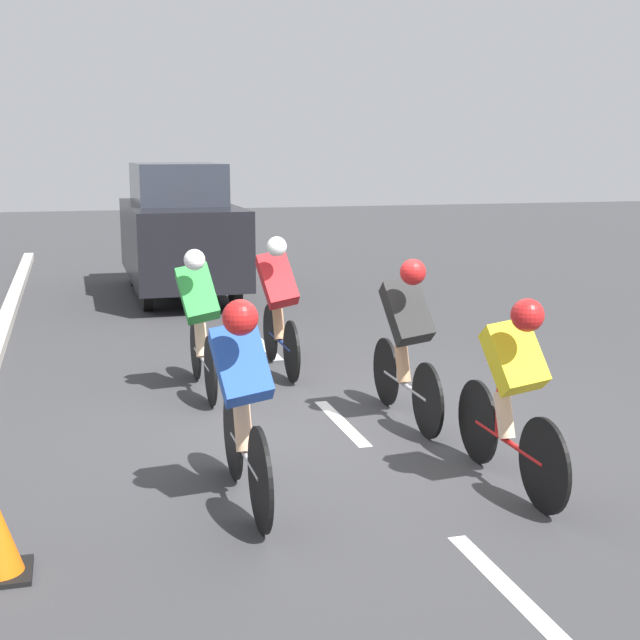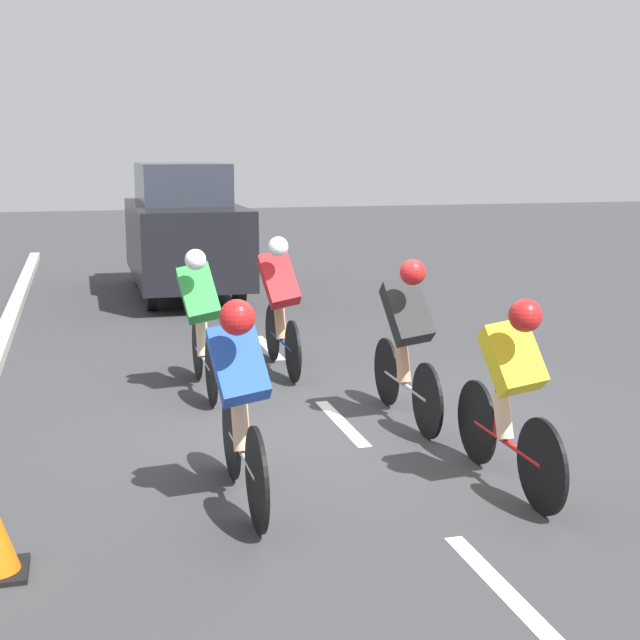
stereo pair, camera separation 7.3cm
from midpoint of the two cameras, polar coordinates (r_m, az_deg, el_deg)
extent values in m
plane|color=#38383A|center=(7.93, 1.39, -6.86)|extent=(60.00, 60.00, 0.00)
cube|color=white|center=(5.29, 11.55, -16.46)|extent=(0.12, 1.40, 0.01)
cube|color=white|center=(8.05, 1.11, -6.56)|extent=(0.12, 1.40, 0.01)
cube|color=white|center=(11.05, -3.66, -1.77)|extent=(0.12, 1.40, 0.01)
cylinder|color=black|center=(10.34, -3.40, -0.80)|extent=(0.03, 0.66, 0.66)
cylinder|color=black|center=(9.36, -2.06, -2.03)|extent=(0.03, 0.66, 0.66)
cylinder|color=navy|center=(9.85, -2.76, -1.38)|extent=(0.04, 1.04, 0.04)
cylinder|color=navy|center=(9.98, -3.01, 0.01)|extent=(0.04, 0.04, 0.42)
cylinder|color=green|center=(9.88, -2.83, -0.76)|extent=(0.07, 0.07, 0.16)
cylinder|color=tan|center=(9.89, -2.87, -0.27)|extent=(0.12, 0.23, 0.36)
cube|color=red|center=(9.62, -2.97, 2.60)|extent=(0.42, 0.50, 0.64)
sphere|color=white|center=(9.34, -3.01, 4.71)|extent=(0.21, 0.21, 0.21)
cylinder|color=black|center=(9.58, -8.18, -1.79)|extent=(0.03, 0.67, 0.67)
cylinder|color=black|center=(8.57, -7.26, -3.26)|extent=(0.03, 0.67, 0.67)
cylinder|color=#B7B7BC|center=(9.07, -7.75, -2.48)|extent=(0.04, 1.04, 0.04)
cylinder|color=#B7B7BC|center=(9.20, -7.94, -0.96)|extent=(0.04, 0.04, 0.42)
cylinder|color=yellow|center=(9.10, -7.81, -1.80)|extent=(0.07, 0.07, 0.16)
cylinder|color=beige|center=(9.11, -7.85, -1.27)|extent=(0.12, 0.23, 0.36)
cube|color=green|center=(8.84, -8.09, 1.70)|extent=(0.42, 0.48, 0.61)
sphere|color=white|center=(8.56, -8.28, 3.83)|extent=(0.21, 0.21, 0.21)
cylinder|color=black|center=(6.69, -5.91, -7.23)|extent=(0.03, 0.69, 0.69)
cylinder|color=black|center=(5.77, -4.22, -10.17)|extent=(0.03, 0.69, 0.69)
cylinder|color=#B7B7BC|center=(6.23, -5.13, -8.59)|extent=(0.04, 0.98, 0.04)
cylinder|color=#B7B7BC|center=(6.32, -5.45, -6.29)|extent=(0.04, 0.04, 0.42)
cylinder|color=white|center=(6.24, -5.23, -7.58)|extent=(0.07, 0.07, 0.16)
cylinder|color=#DBAD84|center=(6.24, -5.28, -6.81)|extent=(0.12, 0.23, 0.36)
cube|color=blue|center=(5.93, -5.44, -2.81)|extent=(0.40, 0.46, 0.57)
sphere|color=red|center=(5.64, -5.50, 0.16)|extent=(0.23, 0.23, 0.23)
cylinder|color=black|center=(8.55, 3.99, -3.31)|extent=(0.03, 0.65, 0.65)
cylinder|color=black|center=(7.61, 6.62, -5.14)|extent=(0.03, 0.65, 0.65)
cylinder|color=#B7B7BC|center=(8.08, 5.23, -4.17)|extent=(0.04, 1.04, 0.04)
cylinder|color=#B7B7BC|center=(8.19, 4.80, -2.44)|extent=(0.04, 0.04, 0.42)
cylinder|color=#1999D8|center=(8.10, 5.11, -3.40)|extent=(0.07, 0.07, 0.16)
cylinder|color=tan|center=(8.11, 5.05, -2.81)|extent=(0.12, 0.23, 0.36)
cube|color=black|center=(7.82, 5.32, 0.56)|extent=(0.39, 0.48, 0.61)
sphere|color=red|center=(7.55, 5.69, 3.07)|extent=(0.22, 0.22, 0.22)
cylinder|color=black|center=(7.08, 9.76, -6.42)|extent=(0.03, 0.66, 0.66)
cylinder|color=black|center=(6.22, 13.82, -9.04)|extent=(0.03, 0.66, 0.66)
cylinder|color=red|center=(6.65, 11.65, -7.65)|extent=(0.04, 1.02, 0.04)
cylinder|color=red|center=(6.74, 11.02, -5.51)|extent=(0.04, 0.04, 0.42)
cylinder|color=green|center=(6.66, 11.49, -6.71)|extent=(0.07, 0.07, 0.16)
cylinder|color=beige|center=(6.66, 11.41, -5.99)|extent=(0.12, 0.23, 0.36)
cube|color=yellow|center=(6.37, 12.01, -2.33)|extent=(0.39, 0.44, 0.55)
sphere|color=red|center=(6.10, 12.80, 0.30)|extent=(0.23, 0.23, 0.23)
cylinder|color=black|center=(13.95, -5.61, 2.16)|extent=(0.14, 0.64, 0.64)
cylinder|color=black|center=(13.78, -11.19, 1.90)|extent=(0.14, 0.64, 0.64)
cylinder|color=black|center=(16.55, -7.22, 3.49)|extent=(0.14, 0.64, 0.64)
cylinder|color=black|center=(16.41, -11.93, 3.28)|extent=(0.14, 0.64, 0.64)
cube|color=black|center=(15.08, -9.09, 5.05)|extent=(1.70, 4.29, 1.21)
cube|color=#2D333D|center=(15.23, -9.29, 8.63)|extent=(1.39, 2.36, 0.66)
cube|color=black|center=(5.64, -20.18, -14.98)|extent=(0.36, 0.36, 0.03)
camera|label=1|loc=(0.04, -90.27, -0.05)|focal=50.00mm
camera|label=2|loc=(0.04, 89.73, 0.05)|focal=50.00mm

